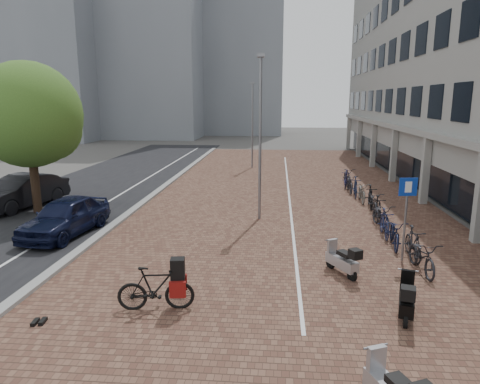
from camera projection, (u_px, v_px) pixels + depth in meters
name	position (u px, v px, depth m)	size (l,w,h in m)	color
ground	(222.00, 278.00, 12.61)	(140.00, 140.00, 0.00)	#474442
plaza_brick	(285.00, 193.00, 24.12)	(14.50, 42.00, 0.04)	brown
street_asphalt	(95.00, 189.00, 25.07)	(8.00, 50.00, 0.03)	black
curb	(160.00, 189.00, 24.72)	(0.35, 42.00, 0.14)	gray
lane_line	(128.00, 190.00, 24.89)	(0.12, 44.00, 0.00)	white
parking_line	(289.00, 192.00, 24.10)	(0.10, 30.00, 0.00)	white
office_building	(475.00, 41.00, 25.31)	(8.40, 40.00, 15.00)	gray
bg_towers	(162.00, 33.00, 58.58)	(33.00, 23.00, 32.00)	gray
car_navy	(65.00, 216.00, 16.53)	(1.74, 4.32, 1.47)	black
car_dark	(21.00, 192.00, 20.68)	(1.67, 4.80, 1.58)	black
hero_bike	(156.00, 288.00, 10.60)	(1.95, 0.81, 1.34)	black
shoes	(39.00, 323.00, 10.00)	(0.40, 0.33, 0.10)	black
scooter_front	(342.00, 259.00, 12.76)	(0.45, 1.44, 0.99)	#9F9EA3
scooter_mid	(407.00, 297.00, 10.25)	(0.47, 1.50, 1.03)	black
parking_sign	(406.00, 205.00, 13.56)	(0.57, 0.13, 2.74)	slate
lamp_near	(260.00, 141.00, 18.14)	(0.12, 0.12, 6.85)	slate
lamp_far	(252.00, 126.00, 32.35)	(0.12, 0.12, 6.29)	slate
street_tree	(33.00, 118.00, 19.21)	(4.66, 4.66, 6.78)	#382619
bike_row	(371.00, 202.00, 19.70)	(1.23, 15.80, 1.05)	black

